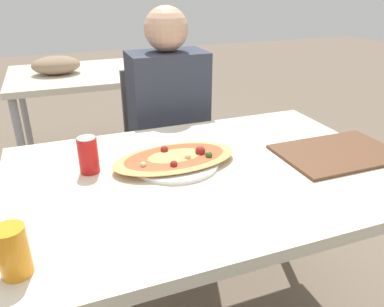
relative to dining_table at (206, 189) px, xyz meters
The scene contains 8 objects.
dining_table is the anchor object (origin of this frame).
chair_far_seated 0.80m from the dining_table, 84.25° to the left, with size 0.40×0.40×0.93m.
person_seated 0.67m from the dining_table, 83.25° to the left, with size 0.37×0.26×1.25m.
pizza_main 0.15m from the dining_table, 133.56° to the left, with size 0.45×0.31×0.06m.
soda_can 0.41m from the dining_table, 160.28° to the left, with size 0.07×0.07×0.12m.
drink_glass 0.67m from the dining_table, 152.26° to the right, with size 0.07×0.07×0.12m.
serving_tray 0.52m from the dining_table, ahead, with size 0.44×0.29×0.01m.
background_table 1.70m from the dining_table, 97.56° to the left, with size 1.10×0.80×0.88m.
Camera 1 is at (-0.44, -1.04, 1.35)m, focal length 35.00 mm.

